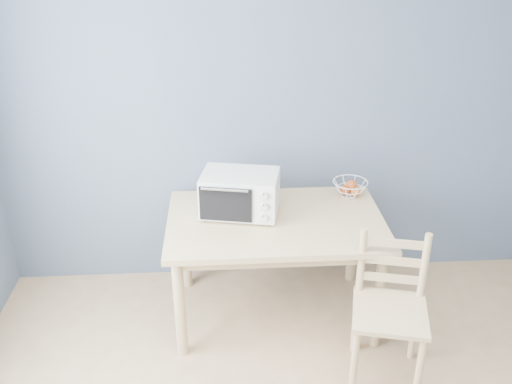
{
  "coord_description": "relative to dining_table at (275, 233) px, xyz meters",
  "views": [
    {
      "loc": [
        -0.41,
        -1.51,
        2.54
      ],
      "look_at": [
        -0.2,
        1.74,
        0.93
      ],
      "focal_mm": 40.0,
      "sensor_mm": 36.0,
      "label": 1
    }
  ],
  "objects": [
    {
      "name": "fruit_basket",
      "position": [
        0.55,
        0.3,
        0.16
      ],
      "size": [
        0.3,
        0.3,
        0.12
      ],
      "rotation": [
        0.0,
        0.0,
        0.27
      ],
      "color": "silver",
      "rests_on": "dining_table"
    },
    {
      "name": "room",
      "position": [
        0.08,
        -1.7,
        0.65
      ],
      "size": [
        4.01,
        4.51,
        2.61
      ],
      "color": "tan",
      "rests_on": "ground"
    },
    {
      "name": "toaster_oven",
      "position": [
        -0.24,
        0.09,
        0.25
      ],
      "size": [
        0.54,
        0.43,
        0.29
      ],
      "rotation": [
        0.0,
        0.0,
        -0.2
      ],
      "color": "silver",
      "rests_on": "dining_table"
    },
    {
      "name": "dining_table",
      "position": [
        0.0,
        0.0,
        0.0
      ],
      "size": [
        1.4,
        0.9,
        0.75
      ],
      "color": "#D8BE81",
      "rests_on": "ground"
    },
    {
      "name": "dining_chair",
      "position": [
        0.61,
        -0.59,
        -0.2
      ],
      "size": [
        0.51,
        0.51,
        0.9
      ],
      "rotation": [
        0.0,
        0.0,
        -0.24
      ],
      "color": "#D8BE81",
      "rests_on": "ground"
    }
  ]
}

